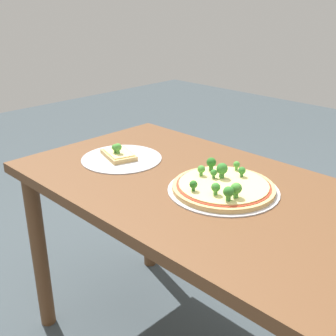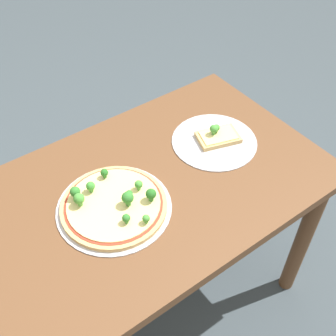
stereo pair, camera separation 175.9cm
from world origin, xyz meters
name	(u,v)px [view 1 (the left image)]	position (x,y,z in m)	size (l,w,h in m)	color
dining_table	(210,218)	(0.00, 0.00, 0.62)	(1.34, 0.71, 0.72)	brown
pizza_tray_whole	(223,186)	(0.03, 0.02, 0.74)	(0.34, 0.34, 0.07)	#B7B7BC
pizza_tray_slice	(120,156)	(-0.40, -0.03, 0.73)	(0.29, 0.29, 0.06)	#B7B7BC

